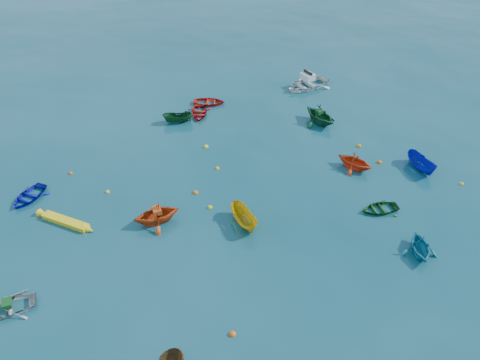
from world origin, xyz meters
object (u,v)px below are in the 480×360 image
at_px(dinghy_blue_sw, 29,198).
at_px(dinghy_white_near, 7,309).
at_px(motorboat_white, 307,87).
at_px(kayak_yellow, 66,223).

distance_m(dinghy_blue_sw, dinghy_white_near, 9.44).
relative_size(dinghy_blue_sw, motorboat_white, 0.62).
distance_m(dinghy_white_near, kayak_yellow, 6.80).
bearing_deg(motorboat_white, dinghy_white_near, -69.62).
bearing_deg(kayak_yellow, dinghy_white_near, -165.88).
height_order(dinghy_blue_sw, kayak_yellow, dinghy_blue_sw).
bearing_deg(dinghy_white_near, dinghy_blue_sw, 173.00).
xyz_separation_m(dinghy_white_near, motorboat_white, (4.97, 31.86, 0.00)).
distance_m(kayak_yellow, motorboat_white, 26.32).
xyz_separation_m(dinghy_blue_sw, dinghy_white_near, (6.06, -7.24, 0.00)).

